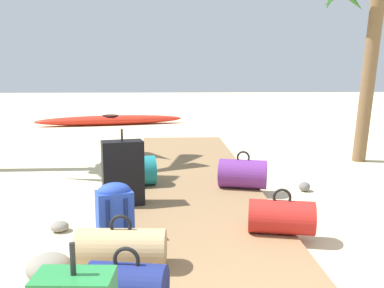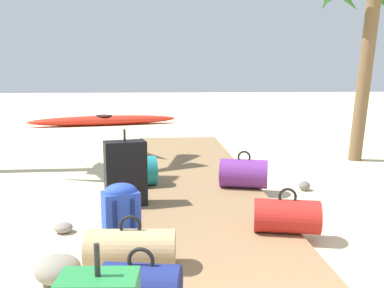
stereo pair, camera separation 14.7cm
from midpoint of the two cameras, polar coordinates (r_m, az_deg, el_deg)
name	(u,v)px [view 2 (the right image)]	position (r m, az deg, el deg)	size (l,w,h in m)	color
ground_plane	(198,213)	(4.64, -0.10, -9.28)	(60.00, 60.00, 0.00)	beige
boardwalk	(192,189)	(5.42, -0.78, -6.05)	(1.69, 8.35, 0.08)	olive
backpack_blue	(121,210)	(3.70, -10.69, -8.77)	(0.35, 0.29, 0.50)	#2847B7
duffel_bag_purple	(244,173)	(5.32, 6.21, -3.96)	(0.66, 0.50, 0.47)	#6B2D84
suitcase_black	(126,173)	(4.62, -9.85, -3.91)	(0.48, 0.33, 0.83)	black
duffel_bag_teal	(133,171)	(5.42, -8.71, -3.66)	(0.64, 0.47, 0.49)	#197A7F
duffel_bag_tan	(131,249)	(3.22, -9.57, -13.75)	(0.67, 0.33, 0.40)	tan
duffel_bag_navy	(141,288)	(2.67, -8.48, -18.70)	(0.51, 0.37, 0.41)	navy
duffel_bag_red	(287,216)	(3.91, 11.59, -9.48)	(0.63, 0.42, 0.41)	red
kayak	(104,120)	(12.71, -12.08, 3.14)	(4.32, 1.50, 0.29)	red
rock_right_far	(304,186)	(5.65, 14.18, -5.48)	(0.16, 0.14, 0.12)	slate
rock_left_far	(58,269)	(3.33, -18.87, -15.69)	(0.31, 0.33, 0.21)	gray
rock_left_near	(63,228)	(4.28, -17.90, -10.68)	(0.18, 0.17, 0.10)	gray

